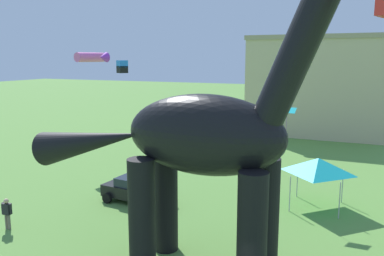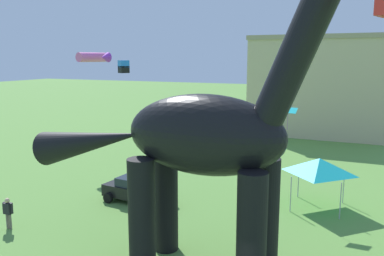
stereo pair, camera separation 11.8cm
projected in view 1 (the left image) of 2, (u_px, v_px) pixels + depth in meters
name	position (u px, v px, depth m)	size (l,w,h in m)	color
dinosaur_sculpture	(202.00, 135.00, 15.99)	(15.31, 3.24, 16.01)	black
parked_sedan_left	(136.00, 189.00, 24.77)	(4.35, 2.16, 1.55)	black
person_strolling_adult	(7.00, 211.00, 20.78)	(0.62, 0.27, 1.67)	#6B6056
festival_canopy_tent	(318.00, 166.00, 23.66)	(3.15, 3.15, 3.00)	#B2B2B7
kite_apex	(122.00, 67.00, 30.36)	(0.91, 0.91, 0.95)	#287AE5
kite_high_left	(287.00, 110.00, 23.58)	(1.02, 0.74, 1.30)	#19B2B7
kite_mid_left	(93.00, 57.00, 34.87)	(2.75, 3.03, 0.86)	pink
background_building_block	(319.00, 84.00, 48.05)	(15.10, 11.99, 11.21)	#CCB78E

